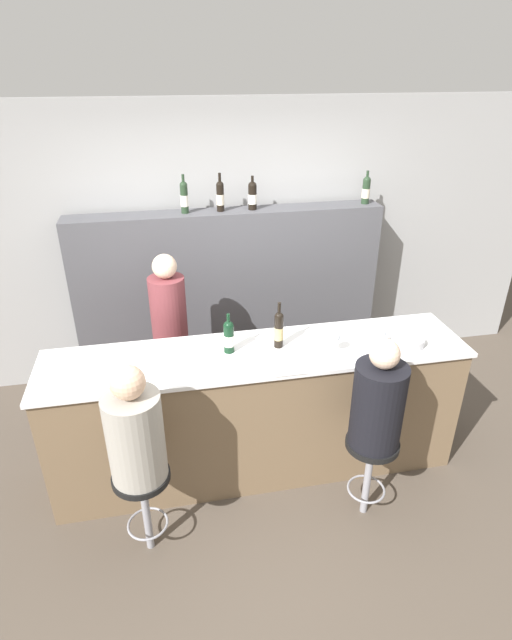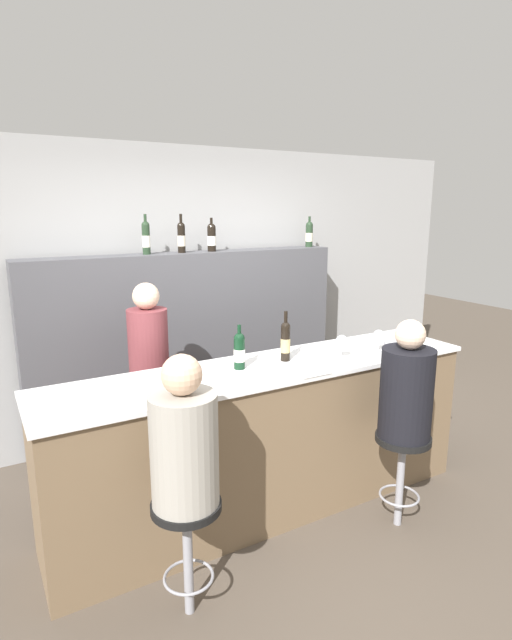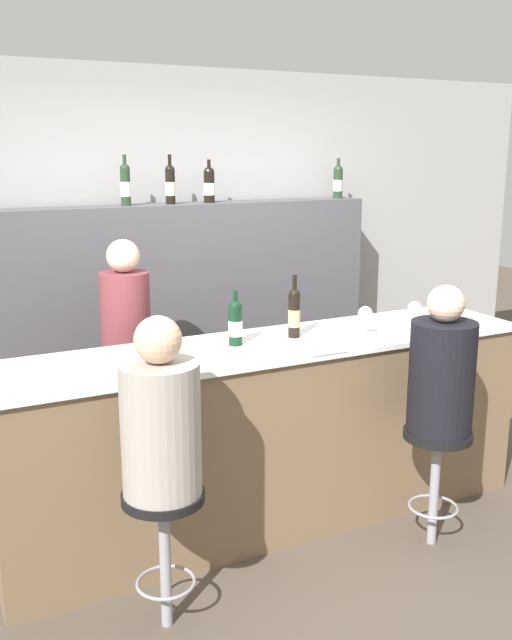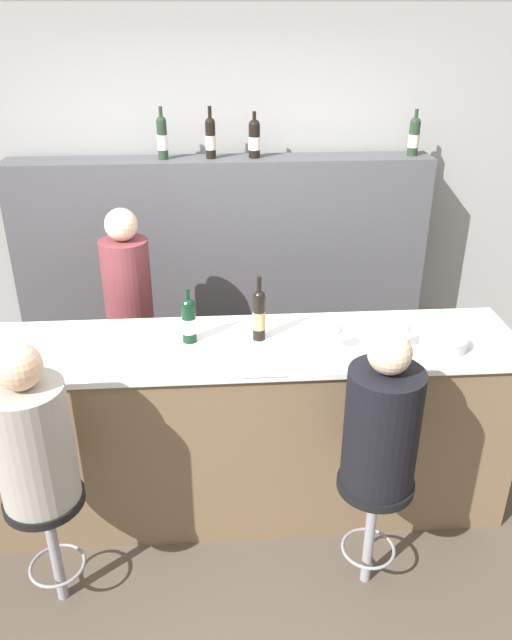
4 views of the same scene
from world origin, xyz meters
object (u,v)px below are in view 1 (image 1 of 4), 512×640
guest_seated_left (135,432)px  bar_stool_right (370,458)px  wine_glass_1 (381,333)px  bartender (172,348)px  wine_bottle_backbar_0 (184,197)px  wine_bottle_backbar_2 (252,195)px  wine_bottle_backbar_3 (366,190)px  wine_bottle_counter_1 (279,329)px  wine_bottle_backbar_1 (220,196)px  wine_bottle_counter_0 (229,336)px  guest_seated_right (378,401)px  metal_bowl (408,341)px  bar_stool_left (143,491)px  wine_glass_0 (335,337)px

guest_seated_left → bar_stool_right: guest_seated_left is taller
wine_glass_1 → bartender: size_ratio=0.11×
wine_bottle_backbar_0 → wine_bottle_backbar_2: (0.59, 0.00, -0.01)m
wine_bottle_backbar_0 → bartender: 1.29m
guest_seated_left → bartender: 1.36m
wine_bottle_backbar_0 → wine_bottle_backbar_3: 1.64m
wine_bottle_counter_1 → wine_glass_1: wine_bottle_counter_1 is taller
wine_bottle_backbar_1 → bartender: size_ratio=0.21×
wine_bottle_counter_0 → guest_seated_left: 0.94m
wine_bottle_backbar_2 → wine_glass_1: 1.72m
wine_bottle_backbar_2 → wine_bottle_backbar_3: wine_bottle_backbar_3 is taller
wine_glass_1 → guest_seated_right: bearing=-113.2°
wine_bottle_backbar_1 → guest_seated_left: wine_bottle_backbar_1 is taller
metal_bowl → bar_stool_right: bearing=-131.1°
wine_bottle_counter_0 → bartender: 0.89m
wine_bottle_backbar_0 → bar_stool_right: 2.56m
bar_stool_left → bartender: bearing=79.0°
wine_bottle_counter_0 → guest_seated_left: (-0.65, -0.65, -0.20)m
wine_bottle_backbar_0 → guest_seated_right: size_ratio=0.43×
wine_bottle_backbar_2 → guest_seated_right: bearing=-77.7°
wine_bottle_counter_1 → wine_bottle_backbar_3: wine_bottle_backbar_3 is taller
wine_glass_0 → bar_stool_left: bearing=-160.4°
bar_stool_right → wine_glass_0: bearing=105.3°
bartender → bar_stool_left: bearing=-101.0°
wine_bottle_backbar_2 → wine_bottle_backbar_1: bearing=180.0°
wine_bottle_backbar_3 → wine_bottle_counter_1: bearing=-130.7°
wine_bottle_backbar_1 → guest_seated_right: (0.71, -1.94, -0.86)m
wine_bottle_backbar_0 → metal_bowl: wine_bottle_backbar_0 is taller
bar_stool_right → wine_bottle_backbar_3: bearing=72.1°
wine_bottle_counter_0 → metal_bowl: 1.28m
wine_glass_0 → wine_glass_1: 0.34m
wine_bottle_backbar_2 → guest_seated_right: size_ratio=0.38×
wine_bottle_backbar_0 → guest_seated_left: bearing=-103.8°
wine_bottle_backbar_2 → wine_glass_1: (0.63, -1.46, -0.65)m
bar_stool_right → guest_seated_right: bearing=-90.0°
wine_bottle_backbar_3 → wine_bottle_counter_0: bearing=-138.6°
wine_bottle_backbar_3 → metal_bowl: (-0.21, -1.46, -0.74)m
wine_bottle_backbar_2 → guest_seated_left: bearing=-118.8°
metal_bowl → wine_bottle_counter_0: bearing=172.8°
wine_bottle_backbar_0 → wine_bottle_backbar_3: size_ratio=1.11×
wine_bottle_counter_0 → guest_seated_right: 1.08m
guest_seated_left → wine_bottle_counter_1: bearing=32.8°
guest_seated_right → bartender: bartender is taller
bar_stool_left → bartender: 1.36m
wine_bottle_counter_0 → wine_bottle_counter_1: size_ratio=0.85×
wine_bottle_backbar_0 → wine_bottle_backbar_3: (1.64, 0.00, -0.01)m
bar_stool_left → guest_seated_right: size_ratio=0.84×
wine_bottle_counter_0 → bar_stool_left: size_ratio=0.46×
bar_stool_left → wine_glass_0: bearing=19.6°
metal_bowl → wine_bottle_backbar_3: bearing=82.0°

